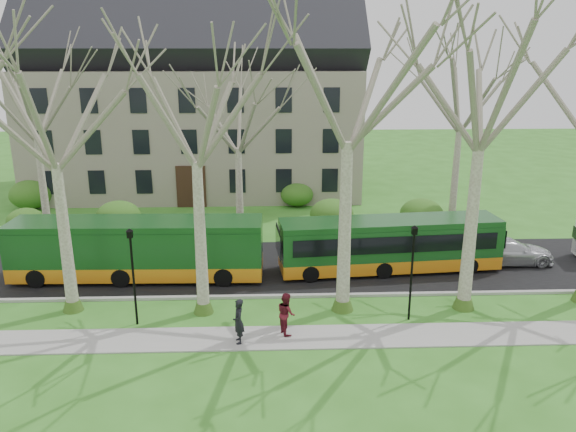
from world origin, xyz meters
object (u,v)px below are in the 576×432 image
Objects in this scene: bus_follow at (389,244)px; pedestrian_a at (239,321)px; sedan at (509,251)px; bus_lead at (138,248)px; pedestrian_b at (286,313)px.

pedestrian_a is at bearing -140.70° from bus_follow.
sedan is 16.83m from pedestrian_a.
bus_lead is 9.79m from pedestrian_b.
pedestrian_b is (-12.68, -7.58, 0.19)m from sedan.
pedestrian_b is at bearing 119.39° from sedan.
bus_follow is at bearing 94.52° from sedan.
bus_follow is at bearing 3.70° from bus_lead.
bus_follow is 10.85m from pedestrian_a.
bus_follow reaches higher than pedestrian_b.
bus_lead is at bearing 92.18° from sedan.
pedestrian_b is (-5.78, -6.86, -0.57)m from bus_follow.
sedan is at bearing 0.86° from bus_follow.
pedestrian_a reaches higher than sedan.
pedestrian_b is at bearing -38.84° from bus_lead.
bus_lead reaches higher than pedestrian_a.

